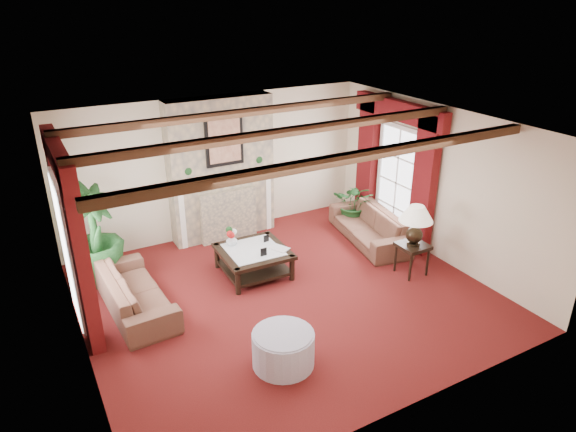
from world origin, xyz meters
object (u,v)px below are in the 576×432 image
sofa_right (369,221)px  coffee_table (254,262)px  sofa_left (134,286)px  ottoman (283,349)px  potted_palm (96,255)px  side_table (412,259)px

sofa_right → coffee_table: 2.50m
sofa_left → ottoman: (1.35, -2.19, -0.16)m
sofa_left → sofa_right: size_ratio=0.96×
sofa_right → ottoman: size_ratio=2.63×
ottoman → sofa_right: bearing=36.8°
sofa_right → ottoman: sofa_right is taller
sofa_right → coffee_table: bearing=-78.2°
sofa_right → potted_palm: (-4.82, 0.97, 0.07)m
sofa_right → side_table: sofa_right is taller
sofa_right → side_table: bearing=3.6°
ottoman → potted_palm: bearing=116.6°
sofa_left → ottoman: bearing=-151.1°
potted_palm → sofa_right: bearing=-11.4°
ottoman → coffee_table: bearing=73.7°
potted_palm → coffee_table: bearing=-24.4°
coffee_table → ottoman: bearing=-104.5°
sofa_left → coffee_table: (2.01, 0.08, -0.17)m
sofa_left → potted_palm: (-0.32, 1.14, 0.07)m
side_table → sofa_left: bearing=164.6°
coffee_table → potted_palm: bearing=157.5°
sofa_right → potted_palm: potted_palm is taller
ottoman → sofa_left: bearing=121.6°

